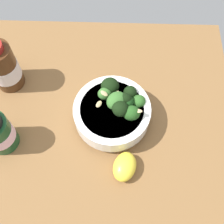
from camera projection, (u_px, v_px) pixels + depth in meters
ground_plane at (100, 129)px, 70.50cm from camera, size 64.10×64.10×3.99cm
bowl_of_broccoli at (114, 110)px, 65.87cm from camera, size 17.31×17.31×9.98cm
lemon_wedge at (125, 167)px, 62.35cm from camera, size 7.75×6.52×3.72cm
bottle_tall at (4, 67)px, 68.52cm from camera, size 6.97×6.97×14.20cm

